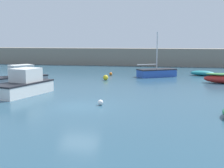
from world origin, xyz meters
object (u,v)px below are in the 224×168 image
(sailboat_twin_hulled, at_px, (157,73))
(mooring_buoy_orange, at_px, (111,74))
(motorboat_with_cabin, at_px, (19,77))
(rowboat_with_red_cover, at_px, (222,78))
(cabin_cruiser_white, at_px, (24,85))
(rowboat_white_midwater, at_px, (202,73))
(mooring_buoy_white, at_px, (100,102))
(mooring_buoy_yellow, at_px, (106,78))

(sailboat_twin_hulled, height_order, mooring_buoy_orange, sailboat_twin_hulled)
(mooring_buoy_orange, bearing_deg, motorboat_with_cabin, -132.71)
(rowboat_with_red_cover, distance_m, cabin_cruiser_white, 19.04)
(rowboat_white_midwater, distance_m, motorboat_with_cabin, 21.18)
(rowboat_white_midwater, xyz_separation_m, mooring_buoy_white, (-8.05, -19.01, -0.12))
(mooring_buoy_white, bearing_deg, rowboat_white_midwater, 67.04)
(rowboat_white_midwater, xyz_separation_m, mooring_buoy_orange, (-10.88, -1.83, -0.12))
(rowboat_with_red_cover, height_order, mooring_buoy_orange, rowboat_with_red_cover)
(rowboat_white_midwater, relative_size, mooring_buoy_white, 8.56)
(sailboat_twin_hulled, xyz_separation_m, mooring_buoy_yellow, (-5.14, -4.30, -0.21))
(mooring_buoy_yellow, bearing_deg, mooring_buoy_orange, 94.74)
(rowboat_with_red_cover, relative_size, motorboat_with_cabin, 0.63)
(cabin_cruiser_white, xyz_separation_m, sailboat_twin_hulled, (9.51, 14.22, -0.29))
(motorboat_with_cabin, bearing_deg, mooring_buoy_white, 86.63)
(mooring_buoy_orange, height_order, mooring_buoy_white, mooring_buoy_orange)
(rowboat_white_midwater, xyz_separation_m, cabin_cruiser_white, (-14.88, -16.31, 0.47))
(sailboat_twin_hulled, distance_m, motorboat_with_cabin, 15.49)
(rowboat_with_red_cover, distance_m, motorboat_with_cabin, 20.30)
(rowboat_white_midwater, xyz_separation_m, mooring_buoy_yellow, (-10.50, -6.40, -0.03))
(cabin_cruiser_white, height_order, mooring_buoy_white, cabin_cruiser_white)
(cabin_cruiser_white, height_order, mooring_buoy_yellow, cabin_cruiser_white)
(sailboat_twin_hulled, relative_size, motorboat_with_cabin, 0.88)
(sailboat_twin_hulled, xyz_separation_m, motorboat_with_cabin, (-13.22, -8.07, 0.15))
(mooring_buoy_white, bearing_deg, rowboat_with_red_cover, 53.23)
(rowboat_with_red_cover, bearing_deg, mooring_buoy_white, -118.21)
(sailboat_twin_hulled, relative_size, mooring_buoy_yellow, 9.42)
(mooring_buoy_orange, xyz_separation_m, mooring_buoy_yellow, (0.38, -4.58, 0.09))
(cabin_cruiser_white, relative_size, mooring_buoy_white, 15.40)
(sailboat_twin_hulled, distance_m, mooring_buoy_orange, 5.53)
(mooring_buoy_yellow, bearing_deg, cabin_cruiser_white, -113.81)
(cabin_cruiser_white, bearing_deg, motorboat_with_cabin, -135.20)
(sailboat_twin_hulled, distance_m, mooring_buoy_white, 17.13)
(mooring_buoy_orange, bearing_deg, mooring_buoy_white, -80.65)
(rowboat_with_red_cover, xyz_separation_m, sailboat_twin_hulled, (-6.73, 4.30, -0.02))
(sailboat_twin_hulled, bearing_deg, rowboat_with_red_cover, -64.70)
(cabin_cruiser_white, distance_m, sailboat_twin_hulled, 17.11)
(rowboat_with_red_cover, relative_size, mooring_buoy_white, 10.30)
(cabin_cruiser_white, xyz_separation_m, mooring_buoy_orange, (3.99, 14.49, -0.59))
(mooring_buoy_yellow, bearing_deg, sailboat_twin_hulled, 39.94)
(rowboat_with_red_cover, bearing_deg, rowboat_white_midwater, 110.64)
(sailboat_twin_hulled, height_order, mooring_buoy_yellow, sailboat_twin_hulled)
(rowboat_with_red_cover, xyz_separation_m, rowboat_white_midwater, (-1.37, 6.40, -0.21))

